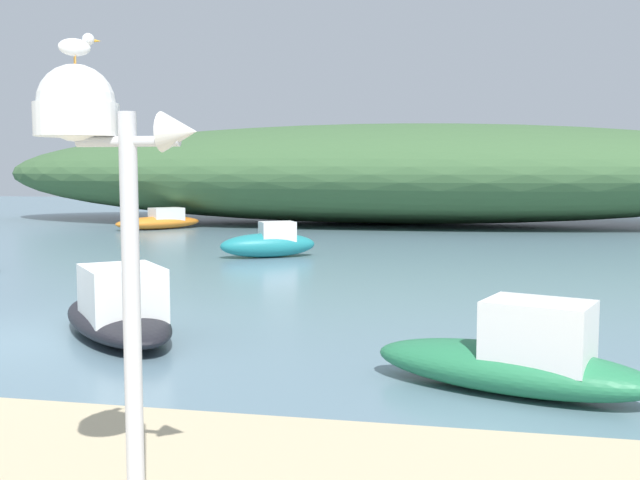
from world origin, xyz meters
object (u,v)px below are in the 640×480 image
Objects in this scene: motorboat_far_right at (119,311)px; motorboat_outer_mooring at (270,243)px; seagull_on_radar at (77,46)px; mast_structure at (93,148)px; motorboat_west_reach at (160,221)px; motorboat_east_reach at (516,359)px.

motorboat_outer_mooring is at bearing 92.46° from motorboat_far_right.
seagull_on_radar is 18.92m from motorboat_outer_mooring.
motorboat_outer_mooring is 0.77× the size of motorboat_far_right.
mast_structure reaches higher than motorboat_west_reach.
motorboat_east_reach is (3.06, 4.86, -2.50)m from mast_structure.
motorboat_outer_mooring is (-3.68, 18.30, -3.13)m from seagull_on_radar.
mast_structure is 0.88× the size of motorboat_east_reach.
motorboat_far_right is at bearing -68.26° from motorboat_west_reach.
motorboat_far_right is at bearing -87.54° from motorboat_outer_mooring.
seagull_on_radar is 0.07× the size of motorboat_east_reach.
mast_structure is at bearing -78.34° from motorboat_outer_mooring.
motorboat_outer_mooring is at bearing 101.37° from seagull_on_radar.
motorboat_west_reach is at bearing 128.96° from motorboat_outer_mooring.
motorboat_east_reach is (14.89, -23.40, 0.05)m from motorboat_west_reach.
seagull_on_radar is at bearing -78.63° from motorboat_outer_mooring.
seagull_on_radar is 0.06× the size of motorboat_west_reach.
motorboat_far_right is 1.06× the size of motorboat_west_reach.
motorboat_east_reach is at bearing 57.76° from mast_structure.
motorboat_east_reach reaches higher than motorboat_outer_mooring.
motorboat_far_right reaches higher than motorboat_east_reach.
motorboat_west_reach is 1.05× the size of motorboat_east_reach.
seagull_on_radar is 0.06× the size of motorboat_far_right.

